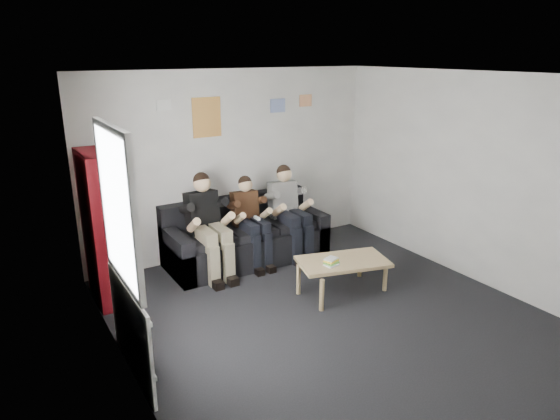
% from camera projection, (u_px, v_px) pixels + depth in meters
% --- Properties ---
extents(room_shell, '(5.00, 5.00, 5.00)m').
position_uv_depth(room_shell, '(338.00, 207.00, 5.29)').
color(room_shell, black).
rests_on(room_shell, ground).
extents(sofa, '(2.31, 0.94, 0.89)m').
position_uv_depth(sofa, '(245.00, 239.00, 7.26)').
color(sofa, black).
rests_on(sofa, ground).
extents(bookshelf, '(0.28, 0.83, 1.84)m').
position_uv_depth(bookshelf, '(100.00, 228.00, 5.91)').
color(bookshelf, maroon).
rests_on(bookshelf, ground).
extents(coffee_table, '(1.10, 0.61, 0.44)m').
position_uv_depth(coffee_table, '(343.00, 264.00, 6.23)').
color(coffee_table, tan).
rests_on(coffee_table, ground).
extents(game_cases, '(0.22, 0.20, 0.05)m').
position_uv_depth(game_cases, '(331.00, 262.00, 6.10)').
color(game_cases, white).
rests_on(game_cases, coffee_table).
extents(person_left, '(0.42, 0.91, 1.39)m').
position_uv_depth(person_left, '(209.00, 226.00, 6.66)').
color(person_left, black).
rests_on(person_left, sofa).
extents(person_middle, '(0.36, 0.77, 1.27)m').
position_uv_depth(person_middle, '(251.00, 221.00, 7.00)').
color(person_middle, '#462C17').
rests_on(person_middle, sofa).
extents(person_right, '(0.40, 0.86, 1.35)m').
position_uv_depth(person_right, '(290.00, 212.00, 7.30)').
color(person_right, white).
rests_on(person_right, sofa).
extents(radiator, '(0.10, 0.64, 0.60)m').
position_uv_depth(radiator, '(139.00, 337.00, 4.70)').
color(radiator, silver).
rests_on(radiator, ground).
extents(window, '(0.05, 1.30, 2.36)m').
position_uv_depth(window, '(124.00, 273.00, 4.46)').
color(window, white).
rests_on(window, room_shell).
extents(poster_large, '(0.42, 0.01, 0.55)m').
position_uv_depth(poster_large, '(207.00, 117.00, 6.91)').
color(poster_large, '#DCD54D').
rests_on(poster_large, room_shell).
extents(poster_blue, '(0.25, 0.01, 0.20)m').
position_uv_depth(poster_blue, '(278.00, 106.00, 7.45)').
color(poster_blue, '#4373E4').
rests_on(poster_blue, room_shell).
extents(poster_pink, '(0.22, 0.01, 0.18)m').
position_uv_depth(poster_pink, '(306.00, 101.00, 7.68)').
color(poster_pink, '#DC4484').
rests_on(poster_pink, room_shell).
extents(poster_sign, '(0.20, 0.01, 0.14)m').
position_uv_depth(poster_sign, '(164.00, 105.00, 6.55)').
color(poster_sign, white).
rests_on(poster_sign, room_shell).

